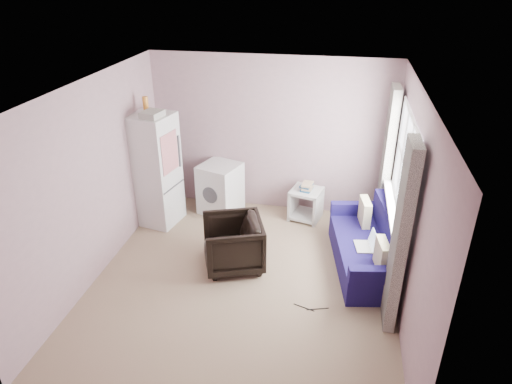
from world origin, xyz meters
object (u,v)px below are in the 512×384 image
Objects in this scene: sofa at (371,249)px; fridge at (155,169)px; armchair at (233,241)px; side_table at (306,202)px; washing_machine at (220,187)px.

fridge is at bearing 158.94° from sofa.
fridge is 1.08× the size of sofa.
fridge is at bearing -143.91° from armchair.
armchair is 1.69m from side_table.
side_table is 0.34× the size of sofa.
sofa is (1.81, 0.32, -0.10)m from armchair.
armchair is 1.84m from sofa.
side_table is at bearing 19.37° from washing_machine.
washing_machine is 1.31× the size of side_table.
sofa is at bearing -6.78° from washing_machine.
washing_machine is at bearing 144.67° from sofa.
armchair is 0.94× the size of washing_machine.
armchair reaches higher than side_table.
side_table is (0.84, 1.47, -0.09)m from armchair.
fridge is 2.42× the size of washing_machine.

